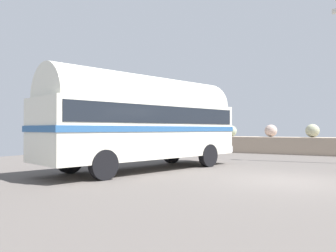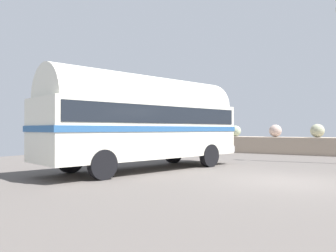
# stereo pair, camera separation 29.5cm
# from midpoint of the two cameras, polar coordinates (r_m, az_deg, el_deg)

# --- Properties ---
(ground) EXTENTS (32.00, 26.00, 0.02)m
(ground) POSITION_cam_midpoint_polar(r_m,az_deg,el_deg) (10.79, 19.13, -9.09)
(ground) COLOR #534D49
(breakwater) EXTENTS (31.36, 2.09, 2.45)m
(breakwater) POSITION_cam_midpoint_polar(r_m,az_deg,el_deg) (22.34, 25.88, -2.70)
(breakwater) COLOR tan
(breakwater) RESTS_ON ground
(vintage_coach) EXTENTS (4.69, 8.91, 3.70)m
(vintage_coach) POSITION_cam_midpoint_polar(r_m,az_deg,el_deg) (12.90, -4.76, 1.37)
(vintage_coach) COLOR black
(vintage_coach) RESTS_ON ground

